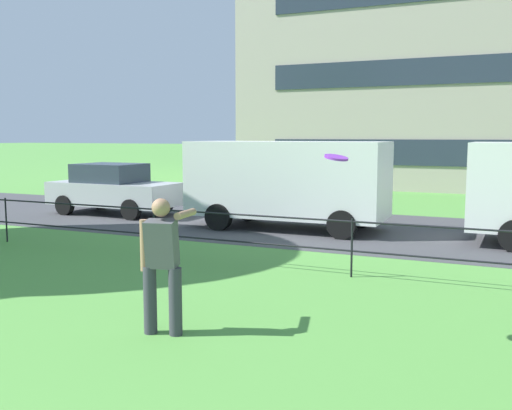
{
  "coord_description": "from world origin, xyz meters",
  "views": [
    {
      "loc": [
        4.51,
        0.67,
        2.38
      ],
      "look_at": [
        1.06,
        8.25,
        1.39
      ],
      "focal_mm": 40.76,
      "sensor_mm": 36.0,
      "label": 1
    }
  ],
  "objects_px": {
    "person_thrower": "(162,261)",
    "frisbee": "(336,158)",
    "panel_van_right": "(288,180)",
    "car_silver_far_left": "(113,189)"
  },
  "relations": [
    {
      "from": "car_silver_far_left",
      "to": "panel_van_right",
      "type": "relative_size",
      "value": 0.8
    },
    {
      "from": "frisbee",
      "to": "panel_van_right",
      "type": "height_order",
      "value": "panel_van_right"
    },
    {
      "from": "person_thrower",
      "to": "frisbee",
      "type": "distance_m",
      "value": 2.39
    },
    {
      "from": "person_thrower",
      "to": "panel_van_right",
      "type": "relative_size",
      "value": 0.33
    },
    {
      "from": "person_thrower",
      "to": "frisbee",
      "type": "xyz_separation_m",
      "value": [
        1.97,
        0.55,
        1.25
      ]
    },
    {
      "from": "person_thrower",
      "to": "panel_van_right",
      "type": "bearing_deg",
      "value": 100.86
    },
    {
      "from": "person_thrower",
      "to": "panel_van_right",
      "type": "distance_m",
      "value": 8.24
    },
    {
      "from": "person_thrower",
      "to": "panel_van_right",
      "type": "height_order",
      "value": "panel_van_right"
    },
    {
      "from": "person_thrower",
      "to": "frisbee",
      "type": "relative_size",
      "value": 4.56
    },
    {
      "from": "panel_van_right",
      "to": "car_silver_far_left",
      "type": "bearing_deg",
      "value": 175.98
    }
  ]
}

